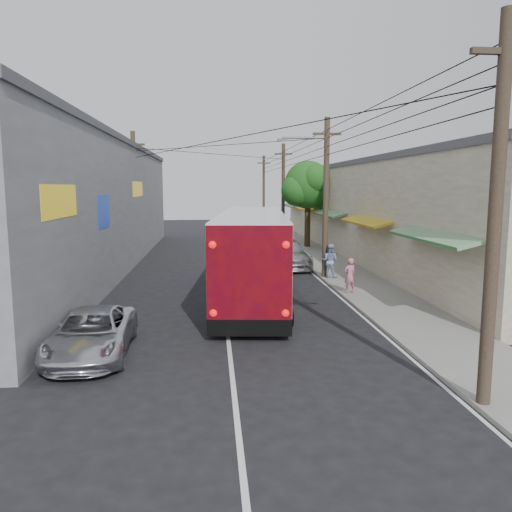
{
  "coord_description": "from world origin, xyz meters",
  "views": [
    {
      "loc": [
        -0.45,
        -11.53,
        4.63
      ],
      "look_at": [
        1.29,
        8.16,
        1.89
      ],
      "focal_mm": 35.0,
      "sensor_mm": 36.0,
      "label": 1
    }
  ],
  "objects_px": {
    "jeepney": "(92,333)",
    "parked_car_far": "(269,232)",
    "coach_bus": "(252,254)",
    "parked_car_mid": "(274,245)",
    "pedestrian_near": "(350,276)",
    "parked_suv": "(286,254)",
    "pedestrian_far": "(330,261)"
  },
  "relations": [
    {
      "from": "jeepney",
      "to": "parked_car_far",
      "type": "height_order",
      "value": "parked_car_far"
    },
    {
      "from": "coach_bus",
      "to": "parked_car_mid",
      "type": "relative_size",
      "value": 3.17
    },
    {
      "from": "pedestrian_near",
      "to": "parked_car_mid",
      "type": "bearing_deg",
      "value": -98.57
    },
    {
      "from": "parked_suv",
      "to": "pedestrian_near",
      "type": "distance_m",
      "value": 8.04
    },
    {
      "from": "coach_bus",
      "to": "parked_car_far",
      "type": "xyz_separation_m",
      "value": [
        3.39,
        23.14,
        -1.15
      ]
    },
    {
      "from": "coach_bus",
      "to": "jeepney",
      "type": "height_order",
      "value": "coach_bus"
    },
    {
      "from": "jeepney",
      "to": "parked_car_far",
      "type": "relative_size",
      "value": 1.06
    },
    {
      "from": "parked_car_far",
      "to": "pedestrian_near",
      "type": "bearing_deg",
      "value": -85.03
    },
    {
      "from": "parked_car_mid",
      "to": "parked_suv",
      "type": "bearing_deg",
      "value": -92.7
    },
    {
      "from": "parked_suv",
      "to": "parked_car_mid",
      "type": "xyz_separation_m",
      "value": [
        0.0,
        5.38,
        -0.11
      ]
    },
    {
      "from": "coach_bus",
      "to": "pedestrian_near",
      "type": "relative_size",
      "value": 8.39
    },
    {
      "from": "pedestrian_near",
      "to": "coach_bus",
      "type": "bearing_deg",
      "value": -16.14
    },
    {
      "from": "jeepney",
      "to": "pedestrian_near",
      "type": "xyz_separation_m",
      "value": [
        9.2,
        6.92,
        0.24
      ]
    },
    {
      "from": "jeepney",
      "to": "parked_suv",
      "type": "xyz_separation_m",
      "value": [
        7.6,
        14.79,
        0.16
      ]
    },
    {
      "from": "parked_car_mid",
      "to": "pedestrian_far",
      "type": "relative_size",
      "value": 2.35
    },
    {
      "from": "coach_bus",
      "to": "parked_car_far",
      "type": "distance_m",
      "value": 23.42
    },
    {
      "from": "pedestrian_far",
      "to": "pedestrian_near",
      "type": "bearing_deg",
      "value": 120.89
    },
    {
      "from": "coach_bus",
      "to": "parked_suv",
      "type": "relative_size",
      "value": 2.32
    },
    {
      "from": "pedestrian_far",
      "to": "coach_bus",
      "type": "bearing_deg",
      "value": 71.76
    },
    {
      "from": "jeepney",
      "to": "parked_car_far",
      "type": "bearing_deg",
      "value": 72.32
    },
    {
      "from": "pedestrian_near",
      "to": "pedestrian_far",
      "type": "distance_m",
      "value": 3.68
    },
    {
      "from": "jeepney",
      "to": "pedestrian_near",
      "type": "distance_m",
      "value": 11.51
    },
    {
      "from": "parked_car_mid",
      "to": "jeepney",
      "type": "bearing_deg",
      "value": -113.35
    },
    {
      "from": "parked_car_mid",
      "to": "parked_car_far",
      "type": "bearing_deg",
      "value": 82.69
    },
    {
      "from": "jeepney",
      "to": "parked_car_mid",
      "type": "bearing_deg",
      "value": 67.27
    },
    {
      "from": "parked_car_mid",
      "to": "parked_car_far",
      "type": "xyz_separation_m",
      "value": [
        0.8,
        9.93,
        0.03
      ]
    },
    {
      "from": "parked_car_far",
      "to": "coach_bus",
      "type": "bearing_deg",
      "value": -95.34
    },
    {
      "from": "parked_car_mid",
      "to": "pedestrian_far",
      "type": "distance_m",
      "value": 9.72
    },
    {
      "from": "parked_suv",
      "to": "parked_car_far",
      "type": "height_order",
      "value": "parked_suv"
    },
    {
      "from": "parked_car_mid",
      "to": "pedestrian_near",
      "type": "height_order",
      "value": "pedestrian_near"
    },
    {
      "from": "parked_suv",
      "to": "parked_car_mid",
      "type": "bearing_deg",
      "value": 86.17
    },
    {
      "from": "parked_car_far",
      "to": "parked_suv",
      "type": "bearing_deg",
      "value": -89.99
    }
  ]
}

